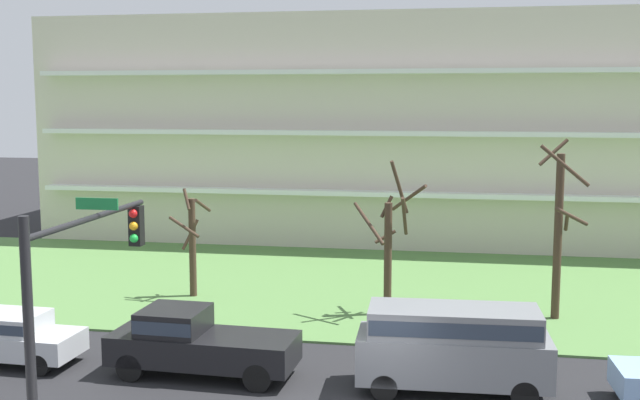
% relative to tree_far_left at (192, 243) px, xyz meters
% --- Properties ---
extents(grass_lawn_strip, '(80.00, 16.00, 0.08)m').
position_rel_tree_far_left_xyz_m(grass_lawn_strip, '(8.62, 3.00, -2.22)').
color(grass_lawn_strip, '#547F42').
rests_on(grass_lawn_strip, ground).
extents(apartment_building, '(43.12, 14.87, 12.52)m').
position_rel_tree_far_left_xyz_m(apartment_building, '(8.62, 17.96, 4.00)').
color(apartment_building, beige).
rests_on(apartment_building, ground).
extents(tree_far_left, '(1.46, 1.33, 4.46)m').
position_rel_tree_far_left_xyz_m(tree_far_left, '(0.00, 0.00, 0.00)').
color(tree_far_left, '#423023').
rests_on(tree_far_left, ground).
extents(tree_left, '(2.73, 2.72, 5.84)m').
position_rel_tree_far_left_xyz_m(tree_left, '(8.04, -1.27, 0.48)').
color(tree_left, '#423023').
rests_on(tree_left, ground).
extents(tree_center, '(1.83, 1.79, 6.57)m').
position_rel_tree_far_left_xyz_m(tree_center, '(14.05, -0.83, 1.10)').
color(tree_center, '#423023').
rests_on(tree_center, ground).
extents(pickup_black_center_left, '(5.48, 2.22, 1.95)m').
position_rel_tree_far_left_xyz_m(pickup_black_center_left, '(3.07, -8.49, -1.25)').
color(pickup_black_center_left, black).
rests_on(pickup_black_center_left, ground).
extents(van_gray_center_right, '(5.28, 2.22, 2.36)m').
position_rel_tree_far_left_xyz_m(van_gray_center_right, '(10.43, -8.50, -0.87)').
color(van_gray_center_right, slate).
rests_on(van_gray_center_right, ground).
extents(sedan_silver_near_right, '(4.46, 1.96, 1.57)m').
position_rel_tree_far_left_xyz_m(sedan_silver_near_right, '(-2.90, -8.50, -1.39)').
color(sedan_silver_near_right, '#B7BABF').
rests_on(sedan_silver_near_right, ground).
extents(traffic_signal_mast, '(0.90, 4.97, 6.04)m').
position_rel_tree_far_left_xyz_m(traffic_signal_mast, '(3.33, -15.91, 1.87)').
color(traffic_signal_mast, black).
rests_on(traffic_signal_mast, ground).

